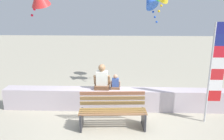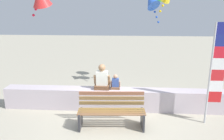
{
  "view_description": "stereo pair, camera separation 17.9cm",
  "coord_description": "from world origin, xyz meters",
  "px_view_note": "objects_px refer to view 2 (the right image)",
  "views": [
    {
      "loc": [
        0.15,
        -5.53,
        3.02
      ],
      "look_at": [
        -0.1,
        0.9,
        1.25
      ],
      "focal_mm": 36.15,
      "sensor_mm": 36.0,
      "label": 1
    },
    {
      "loc": [
        0.33,
        -5.52,
        3.02
      ],
      "look_at": [
        -0.1,
        0.9,
        1.25
      ],
      "focal_mm": 36.15,
      "sensor_mm": 36.0,
      "label": 2
    }
  ],
  "objects_px": {
    "flag_banner": "(216,68)",
    "kite_blue": "(151,2)",
    "person_adult": "(102,79)",
    "park_bench": "(111,111)",
    "person_child": "(115,83)"
  },
  "relations": [
    {
      "from": "flag_banner",
      "to": "kite_blue",
      "type": "bearing_deg",
      "value": 119.66
    },
    {
      "from": "flag_banner",
      "to": "kite_blue",
      "type": "height_order",
      "value": "kite_blue"
    },
    {
      "from": "person_adult",
      "to": "person_child",
      "type": "xyz_separation_m",
      "value": [
        0.41,
        0.0,
        -0.12
      ]
    },
    {
      "from": "park_bench",
      "to": "person_child",
      "type": "xyz_separation_m",
      "value": [
        0.05,
        1.08,
        0.4
      ]
    },
    {
      "from": "park_bench",
      "to": "kite_blue",
      "type": "relative_size",
      "value": 1.62
    },
    {
      "from": "park_bench",
      "to": "flag_banner",
      "type": "bearing_deg",
      "value": 7.19
    },
    {
      "from": "flag_banner",
      "to": "kite_blue",
      "type": "relative_size",
      "value": 2.48
    },
    {
      "from": "person_adult",
      "to": "person_child",
      "type": "bearing_deg",
      "value": 0.05
    },
    {
      "from": "park_bench",
      "to": "person_child",
      "type": "distance_m",
      "value": 1.15
    },
    {
      "from": "park_bench",
      "to": "person_child",
      "type": "relative_size",
      "value": 3.86
    },
    {
      "from": "person_adult",
      "to": "kite_blue",
      "type": "bearing_deg",
      "value": 49.37
    },
    {
      "from": "person_child",
      "to": "kite_blue",
      "type": "distance_m",
      "value": 3.22
    },
    {
      "from": "park_bench",
      "to": "flag_banner",
      "type": "distance_m",
      "value": 2.88
    },
    {
      "from": "park_bench",
      "to": "flag_banner",
      "type": "height_order",
      "value": "flag_banner"
    },
    {
      "from": "park_bench",
      "to": "person_adult",
      "type": "bearing_deg",
      "value": 108.44
    }
  ]
}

